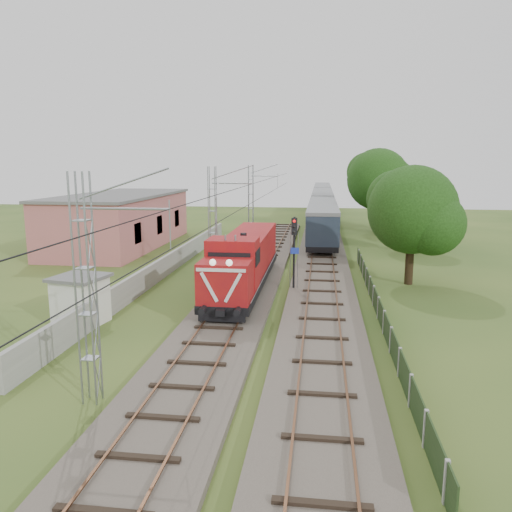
# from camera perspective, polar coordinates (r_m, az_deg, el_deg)

# --- Properties ---
(ground) EXTENTS (140.00, 140.00, 0.00)m
(ground) POSITION_cam_1_polar(r_m,az_deg,el_deg) (25.31, -3.98, -8.46)
(ground) COLOR #2F4C1C
(ground) RESTS_ON ground
(track_main) EXTENTS (4.20, 70.00, 0.45)m
(track_main) POSITION_cam_1_polar(r_m,az_deg,el_deg) (31.86, -1.50, -4.07)
(track_main) COLOR #6B6054
(track_main) RESTS_ON ground
(track_side) EXTENTS (4.20, 80.00, 0.45)m
(track_side) POSITION_cam_1_polar(r_m,az_deg,el_deg) (44.18, 7.55, -0.00)
(track_side) COLOR #6B6054
(track_side) RESTS_ON ground
(catenary) EXTENTS (3.31, 70.00, 8.00)m
(catenary) POSITION_cam_1_polar(r_m,az_deg,el_deg) (36.52, -4.90, 3.96)
(catenary) COLOR gray
(catenary) RESTS_ON ground
(boundary_wall) EXTENTS (0.25, 40.00, 1.50)m
(boundary_wall) POSITION_cam_1_polar(r_m,az_deg,el_deg) (37.95, -10.07, -0.96)
(boundary_wall) COLOR #9E9E99
(boundary_wall) RESTS_ON ground
(station_building) EXTENTS (8.40, 20.40, 5.22)m
(station_building) POSITION_cam_1_polar(r_m,az_deg,el_deg) (51.71, -15.18, 4.01)
(station_building) COLOR #BA6464
(station_building) RESTS_ON ground
(fence) EXTENTS (0.12, 32.00, 1.20)m
(fence) POSITION_cam_1_polar(r_m,az_deg,el_deg) (27.71, 13.81, -5.75)
(fence) COLOR black
(fence) RESTS_ON ground
(locomotive) EXTENTS (2.76, 15.76, 4.00)m
(locomotive) POSITION_cam_1_polar(r_m,az_deg,el_deg) (32.17, -1.31, -0.43)
(locomotive) COLOR black
(locomotive) RESTS_ON ground
(coach_rake) EXTENTS (2.97, 66.23, 3.43)m
(coach_rake) POSITION_cam_1_polar(r_m,az_deg,el_deg) (75.78, 7.59, 6.16)
(coach_rake) COLOR black
(coach_rake) RESTS_ON ground
(signal_post) EXTENTS (0.54, 0.42, 4.90)m
(signal_post) POSITION_cam_1_polar(r_m,az_deg,el_deg) (31.71, 4.38, 1.71)
(signal_post) COLOR black
(signal_post) RESTS_ON ground
(relay_hut) EXTENTS (2.88, 2.88, 2.56)m
(relay_hut) POSITION_cam_1_polar(r_m,az_deg,el_deg) (27.39, -19.40, -4.74)
(relay_hut) COLOR silver
(relay_hut) RESTS_ON ground
(tree_a) EXTENTS (6.28, 5.98, 8.14)m
(tree_a) POSITION_cam_1_polar(r_m,az_deg,el_deg) (35.31, 17.57, 4.95)
(tree_a) COLOR #342515
(tree_a) RESTS_ON ground
(tree_b) EXTENTS (5.88, 5.60, 7.63)m
(tree_b) POSITION_cam_1_polar(r_m,az_deg,el_deg) (49.13, 16.57, 6.10)
(tree_b) COLOR #342515
(tree_b) RESTS_ON ground
(tree_c) EXTENTS (7.69, 7.32, 9.97)m
(tree_c) POSITION_cam_1_polar(r_m,az_deg,el_deg) (61.59, 13.87, 8.42)
(tree_c) COLOR #342515
(tree_c) RESTS_ON ground
(tree_d) EXTENTS (6.95, 6.62, 9.01)m
(tree_d) POSITION_cam_1_polar(r_m,az_deg,el_deg) (64.44, 14.91, 7.93)
(tree_d) COLOR #342515
(tree_d) RESTS_ON ground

